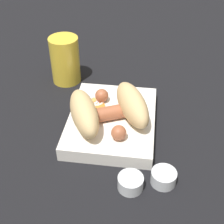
% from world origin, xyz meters
% --- Properties ---
extents(ground_plane, '(3.00, 3.00, 0.00)m').
position_xyz_m(ground_plane, '(0.00, 0.00, 0.00)').
color(ground_plane, black).
extents(food_tray, '(0.23, 0.18, 0.03)m').
position_xyz_m(food_tray, '(0.00, 0.00, 0.02)').
color(food_tray, silver).
rests_on(food_tray, ground_plane).
extents(bread_roll, '(0.19, 0.20, 0.06)m').
position_xyz_m(bread_roll, '(0.02, -0.01, 0.06)').
color(bread_roll, tan).
rests_on(bread_roll, food_tray).
extents(sausage, '(0.15, 0.13, 0.03)m').
position_xyz_m(sausage, '(0.01, -0.00, 0.05)').
color(sausage, '#9E5638').
rests_on(sausage, food_tray).
extents(pickled_veggies, '(0.07, 0.07, 0.01)m').
position_xyz_m(pickled_veggies, '(-0.04, -0.05, 0.03)').
color(pickled_veggies, orange).
rests_on(pickled_veggies, food_tray).
extents(condiment_cup_near, '(0.05, 0.05, 0.03)m').
position_xyz_m(condiment_cup_near, '(0.16, 0.06, 0.01)').
color(condiment_cup_near, silver).
rests_on(condiment_cup_near, ground_plane).
extents(condiment_cup_far, '(0.05, 0.05, 0.03)m').
position_xyz_m(condiment_cup_far, '(0.14, 0.11, 0.01)').
color(condiment_cup_far, silver).
rests_on(condiment_cup_far, ground_plane).
extents(drink_glass, '(0.07, 0.07, 0.12)m').
position_xyz_m(drink_glass, '(-0.17, -0.15, 0.06)').
color(drink_glass, gold).
rests_on(drink_glass, ground_plane).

